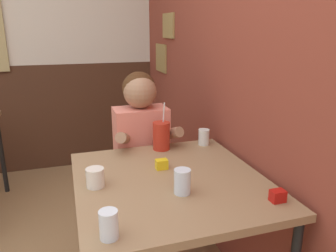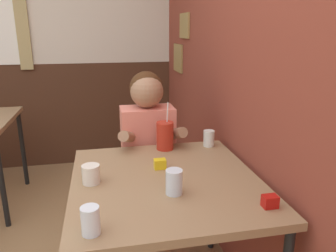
# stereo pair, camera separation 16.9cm
# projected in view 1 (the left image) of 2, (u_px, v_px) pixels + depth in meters

# --- Properties ---
(brick_wall_right) EXTENTS (0.08, 4.43, 2.70)m
(brick_wall_right) POSITION_uv_depth(u_px,v_px,m) (195.00, 42.00, 2.40)
(brick_wall_right) COLOR brown
(brick_wall_right) RESTS_ON ground_plane
(back_wall) EXTENTS (5.70, 0.09, 2.70)m
(back_wall) POSITION_uv_depth(u_px,v_px,m) (10.00, 38.00, 3.12)
(back_wall) COLOR beige
(back_wall) RESTS_ON ground_plane
(main_table) EXTENTS (0.88, 0.95, 0.76)m
(main_table) POSITION_uv_depth(u_px,v_px,m) (170.00, 191.00, 1.58)
(main_table) COLOR #93704C
(main_table) RESTS_ON ground_plane
(person_seated) EXTENTS (0.42, 0.41, 1.19)m
(person_seated) POSITION_uv_depth(u_px,v_px,m) (142.00, 157.00, 2.16)
(person_seated) COLOR #EA7F6B
(person_seated) RESTS_ON ground_plane
(cocktail_pitcher) EXTENTS (0.10, 0.10, 0.28)m
(cocktail_pitcher) POSITION_uv_depth(u_px,v_px,m) (161.00, 136.00, 1.92)
(cocktail_pitcher) COLOR #B22819
(cocktail_pitcher) RESTS_ON main_table
(glass_near_pitcher) EXTENTS (0.07, 0.07, 0.10)m
(glass_near_pitcher) POSITION_uv_depth(u_px,v_px,m) (109.00, 225.00, 1.11)
(glass_near_pitcher) COLOR silver
(glass_near_pitcher) RESTS_ON main_table
(glass_center) EXTENTS (0.07, 0.07, 0.10)m
(glass_center) POSITION_uv_depth(u_px,v_px,m) (204.00, 137.00, 2.01)
(glass_center) COLOR silver
(glass_center) RESTS_ON main_table
(glass_far_side) EXTENTS (0.08, 0.08, 0.09)m
(glass_far_side) POSITION_uv_depth(u_px,v_px,m) (95.00, 178.00, 1.47)
(glass_far_side) COLOR silver
(glass_far_side) RESTS_ON main_table
(glass_by_brick) EXTENTS (0.07, 0.07, 0.11)m
(glass_by_brick) POSITION_uv_depth(u_px,v_px,m) (182.00, 181.00, 1.41)
(glass_by_brick) COLOR silver
(glass_by_brick) RESTS_ON main_table
(condiment_ketchup) EXTENTS (0.06, 0.04, 0.05)m
(condiment_ketchup) POSITION_uv_depth(u_px,v_px,m) (278.00, 196.00, 1.35)
(condiment_ketchup) COLOR #B7140F
(condiment_ketchup) RESTS_ON main_table
(condiment_mustard) EXTENTS (0.06, 0.04, 0.05)m
(condiment_mustard) POSITION_uv_depth(u_px,v_px,m) (162.00, 164.00, 1.66)
(condiment_mustard) COLOR yellow
(condiment_mustard) RESTS_ON main_table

